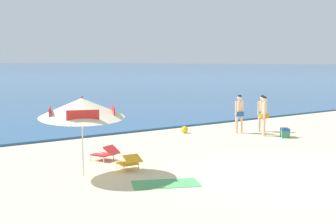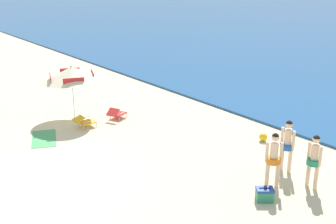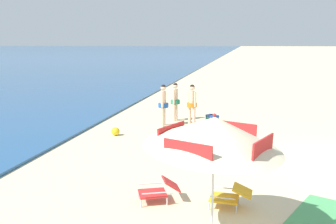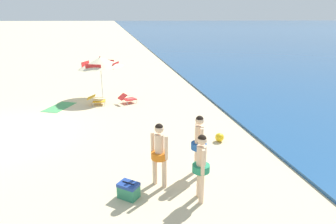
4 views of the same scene
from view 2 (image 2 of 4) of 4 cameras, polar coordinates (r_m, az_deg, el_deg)
ground_plane at (r=14.50m, az=-15.07°, el=-8.75°), size 800.00×800.00×0.00m
beach_umbrella_striped_main at (r=19.32m, az=-12.30°, el=4.86°), size 3.15×3.17×2.34m
lounge_chair_under_umbrella at (r=18.53m, az=-10.72°, el=-1.15°), size 0.62×0.91×0.51m
lounge_chair_beside_umbrella at (r=19.27m, az=-6.62°, el=-0.14°), size 0.83×1.03×0.53m
person_standing_near_shore at (r=14.80m, az=15.10°, el=-3.78°), size 0.53×0.43×1.77m
person_standing_beside at (r=13.73m, az=13.45°, el=-5.54°), size 0.43×0.43×1.76m
person_wading_in at (r=14.00m, az=18.28°, el=-5.61°), size 0.51×0.42×1.72m
cooler_box at (r=13.27m, az=12.31°, el=-10.31°), size 0.58×0.60×0.43m
beach_ball at (r=17.31m, az=12.14°, el=-3.17°), size 0.32×0.32×0.32m
beach_towel at (r=17.85m, az=-15.66°, el=-3.30°), size 2.01×1.57×0.01m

